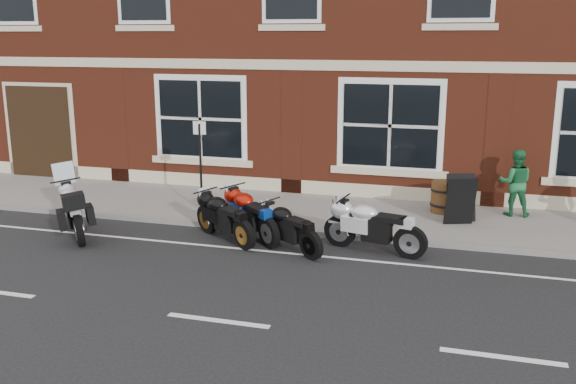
{
  "coord_description": "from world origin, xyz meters",
  "views": [
    {
      "loc": [
        3.42,
        -11.12,
        4.09
      ],
      "look_at": [
        -0.25,
        1.6,
        0.87
      ],
      "focal_mm": 40.0,
      "sensor_mm": 36.0,
      "label": 1
    }
  ],
  "objects_px": {
    "moto_naked_black": "(289,226)",
    "barrel_planter": "(445,197)",
    "moto_touring_silver": "(75,207)",
    "pedestrian_right": "(515,183)",
    "moto_sport_silver": "(373,225)",
    "moto_sport_red": "(251,213)",
    "parking_sign": "(200,160)",
    "moto_sport_black": "(225,216)",
    "a_board_sign": "(461,200)"
  },
  "relations": [
    {
      "from": "barrel_planter",
      "to": "moto_touring_silver",
      "type": "bearing_deg",
      "value": -154.49
    },
    {
      "from": "pedestrian_right",
      "to": "a_board_sign",
      "type": "xyz_separation_m",
      "value": [
        -1.15,
        -1.01,
        -0.23
      ]
    },
    {
      "from": "parking_sign",
      "to": "moto_sport_red",
      "type": "bearing_deg",
      "value": -42.53
    },
    {
      "from": "barrel_planter",
      "to": "moto_sport_silver",
      "type": "bearing_deg",
      "value": -112.58
    },
    {
      "from": "moto_sport_black",
      "to": "a_board_sign",
      "type": "distance_m",
      "value": 5.11
    },
    {
      "from": "pedestrian_right",
      "to": "parking_sign",
      "type": "bearing_deg",
      "value": 11.14
    },
    {
      "from": "moto_touring_silver",
      "to": "moto_sport_black",
      "type": "xyz_separation_m",
      "value": [
        3.17,
        0.49,
        -0.07
      ]
    },
    {
      "from": "barrel_planter",
      "to": "moto_naked_black",
      "type": "bearing_deg",
      "value": -130.53
    },
    {
      "from": "moto_touring_silver",
      "to": "a_board_sign",
      "type": "height_order",
      "value": "moto_touring_silver"
    },
    {
      "from": "moto_sport_red",
      "to": "moto_naked_black",
      "type": "bearing_deg",
      "value": -76.65
    },
    {
      "from": "moto_naked_black",
      "to": "parking_sign",
      "type": "relative_size",
      "value": 0.76
    },
    {
      "from": "pedestrian_right",
      "to": "barrel_planter",
      "type": "xyz_separation_m",
      "value": [
        -1.53,
        -0.17,
        -0.4
      ]
    },
    {
      "from": "moto_sport_black",
      "to": "a_board_sign",
      "type": "height_order",
      "value": "a_board_sign"
    },
    {
      "from": "barrel_planter",
      "to": "parking_sign",
      "type": "bearing_deg",
      "value": -164.79
    },
    {
      "from": "a_board_sign",
      "to": "barrel_planter",
      "type": "bearing_deg",
      "value": 93.39
    },
    {
      "from": "moto_sport_silver",
      "to": "parking_sign",
      "type": "distance_m",
      "value": 4.53
    },
    {
      "from": "moto_touring_silver",
      "to": "moto_sport_silver",
      "type": "distance_m",
      "value": 6.23
    },
    {
      "from": "moto_touring_silver",
      "to": "a_board_sign",
      "type": "relative_size",
      "value": 1.68
    },
    {
      "from": "a_board_sign",
      "to": "pedestrian_right",
      "type": "bearing_deg",
      "value": 20.66
    },
    {
      "from": "moto_touring_silver",
      "to": "pedestrian_right",
      "type": "distance_m",
      "value": 9.68
    },
    {
      "from": "moto_sport_red",
      "to": "a_board_sign",
      "type": "xyz_separation_m",
      "value": [
        4.14,
        1.91,
        0.11
      ]
    },
    {
      "from": "parking_sign",
      "to": "a_board_sign",
      "type": "bearing_deg",
      "value": 1.18
    },
    {
      "from": "moto_sport_red",
      "to": "parking_sign",
      "type": "height_order",
      "value": "parking_sign"
    },
    {
      "from": "moto_naked_black",
      "to": "a_board_sign",
      "type": "relative_size",
      "value": 1.51
    },
    {
      "from": "moto_naked_black",
      "to": "barrel_planter",
      "type": "xyz_separation_m",
      "value": [
        2.8,
        3.27,
        -0.01
      ]
    },
    {
      "from": "parking_sign",
      "to": "pedestrian_right",
      "type": "bearing_deg",
      "value": 8.24
    },
    {
      "from": "moto_naked_black",
      "to": "barrel_planter",
      "type": "height_order",
      "value": "moto_naked_black"
    },
    {
      "from": "moto_sport_black",
      "to": "moto_sport_silver",
      "type": "xyz_separation_m",
      "value": [
        3.02,
        0.13,
        0.03
      ]
    },
    {
      "from": "moto_naked_black",
      "to": "a_board_sign",
      "type": "height_order",
      "value": "a_board_sign"
    },
    {
      "from": "moto_touring_silver",
      "to": "moto_sport_black",
      "type": "distance_m",
      "value": 3.21
    },
    {
      "from": "moto_sport_red",
      "to": "moto_sport_black",
      "type": "distance_m",
      "value": 0.55
    },
    {
      "from": "moto_touring_silver",
      "to": "moto_naked_black",
      "type": "xyz_separation_m",
      "value": [
        4.61,
        0.26,
        -0.1
      ]
    },
    {
      "from": "moto_sport_silver",
      "to": "barrel_planter",
      "type": "xyz_separation_m",
      "value": [
        1.21,
        2.92,
        -0.06
      ]
    },
    {
      "from": "pedestrian_right",
      "to": "a_board_sign",
      "type": "distance_m",
      "value": 1.55
    },
    {
      "from": "moto_sport_black",
      "to": "pedestrian_right",
      "type": "bearing_deg",
      "value": -24.96
    },
    {
      "from": "moto_sport_red",
      "to": "moto_naked_black",
      "type": "height_order",
      "value": "moto_sport_red"
    },
    {
      "from": "pedestrian_right",
      "to": "a_board_sign",
      "type": "relative_size",
      "value": 1.43
    },
    {
      "from": "moto_sport_red",
      "to": "moto_touring_silver",
      "type": "bearing_deg",
      "value": 143.72
    },
    {
      "from": "moto_sport_black",
      "to": "parking_sign",
      "type": "distance_m",
      "value": 2.14
    },
    {
      "from": "pedestrian_right",
      "to": "a_board_sign",
      "type": "bearing_deg",
      "value": 39.07
    },
    {
      "from": "moto_sport_silver",
      "to": "moto_naked_black",
      "type": "height_order",
      "value": "moto_sport_silver"
    },
    {
      "from": "moto_naked_black",
      "to": "moto_sport_silver",
      "type": "bearing_deg",
      "value": -41.43
    },
    {
      "from": "moto_touring_silver",
      "to": "barrel_planter",
      "type": "distance_m",
      "value": 8.21
    },
    {
      "from": "moto_naked_black",
      "to": "barrel_planter",
      "type": "distance_m",
      "value": 4.31
    },
    {
      "from": "moto_sport_silver",
      "to": "barrel_planter",
      "type": "distance_m",
      "value": 3.16
    },
    {
      "from": "parking_sign",
      "to": "moto_naked_black",
      "type": "bearing_deg",
      "value": -39.36
    },
    {
      "from": "moto_touring_silver",
      "to": "pedestrian_right",
      "type": "bearing_deg",
      "value": -17.28
    },
    {
      "from": "moto_sport_red",
      "to": "moto_sport_black",
      "type": "relative_size",
      "value": 0.98
    },
    {
      "from": "moto_sport_red",
      "to": "pedestrian_right",
      "type": "height_order",
      "value": "pedestrian_right"
    },
    {
      "from": "moto_sport_red",
      "to": "pedestrian_right",
      "type": "xyz_separation_m",
      "value": [
        5.3,
        2.92,
        0.33
      ]
    }
  ]
}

